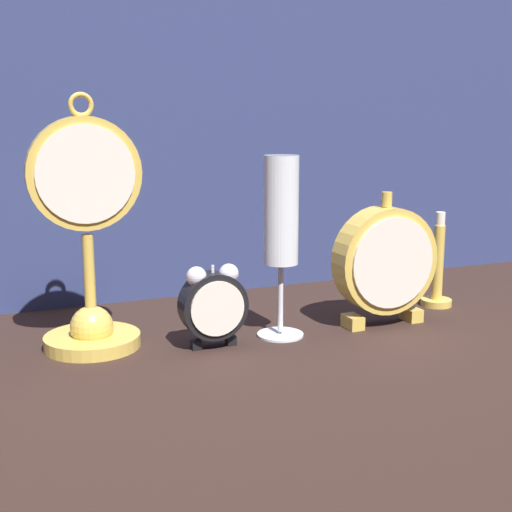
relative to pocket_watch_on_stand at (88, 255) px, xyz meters
name	(u,v)px	position (x,y,z in m)	size (l,w,h in m)	color
ground_plane	(282,356)	(0.20, -0.12, -0.12)	(4.00, 4.00, 0.00)	black
fabric_backdrop_drape	(193,94)	(0.20, 0.20, 0.20)	(1.36, 0.01, 0.63)	navy
pocket_watch_on_stand	(88,255)	(0.00, 0.00, 0.00)	(0.14, 0.12, 0.31)	gold
alarm_clock_twin_bell	(213,302)	(0.14, -0.06, -0.06)	(0.08, 0.03, 0.11)	black
mantel_clock_silver	(385,261)	(0.39, -0.06, -0.03)	(0.15, 0.04, 0.18)	gold
champagne_flute	(281,223)	(0.24, -0.05, 0.03)	(0.06, 0.06, 0.24)	silver
brass_candlestick	(437,275)	(0.52, -0.01, -0.07)	(0.05, 0.05, 0.14)	gold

